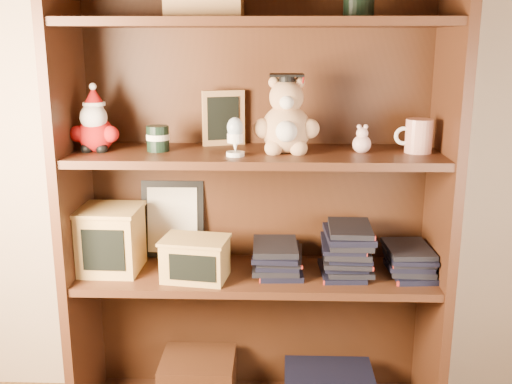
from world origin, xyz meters
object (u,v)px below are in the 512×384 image
(grad_teddy_bear, at_px, (286,122))
(treats_box, at_px, (111,239))
(bookcase, at_px, (256,200))
(teacher_mug, at_px, (418,136))

(grad_teddy_bear, bearing_deg, treats_box, 179.34)
(grad_teddy_bear, relative_size, treats_box, 1.16)
(bookcase, xyz_separation_m, teacher_mug, (0.50, -0.05, 0.22))
(bookcase, bearing_deg, grad_teddy_bear, -31.33)
(grad_teddy_bear, xyz_separation_m, teacher_mug, (0.40, 0.01, -0.04))
(bookcase, distance_m, grad_teddy_bear, 0.29)
(bookcase, height_order, treats_box, bookcase)
(treats_box, bearing_deg, bookcase, 6.25)
(grad_teddy_bear, xyz_separation_m, treats_box, (-0.57, 0.01, -0.39))
(bookcase, bearing_deg, treats_box, -173.75)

